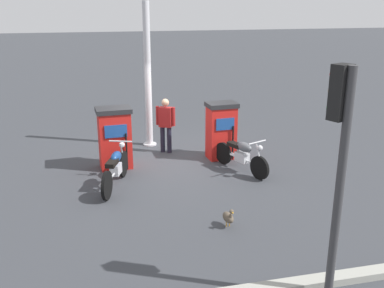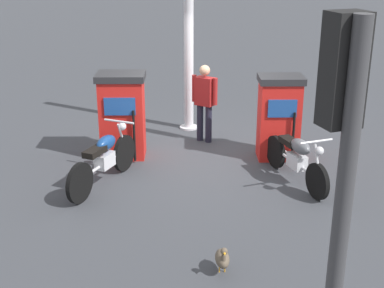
% 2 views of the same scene
% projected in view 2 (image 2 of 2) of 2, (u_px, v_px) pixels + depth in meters
% --- Properties ---
extents(ground_plane, '(120.00, 120.00, 0.00)m').
position_uv_depth(ground_plane, '(200.00, 153.00, 10.20)').
color(ground_plane, '#383A3F').
extents(fuel_pump_near, '(0.70, 0.90, 1.59)m').
position_uv_depth(fuel_pump_near, '(122.00, 115.00, 9.81)').
color(fuel_pump_near, red).
rests_on(fuel_pump_near, ground).
extents(fuel_pump_far, '(0.64, 0.82, 1.56)m').
position_uv_depth(fuel_pump_far, '(279.00, 117.00, 9.74)').
color(fuel_pump_far, red).
rests_on(fuel_pump_far, ground).
extents(motorcycle_near_pump, '(1.90, 0.89, 0.96)m').
position_uv_depth(motorcycle_near_pump, '(104.00, 159.00, 8.72)').
color(motorcycle_near_pump, black).
rests_on(motorcycle_near_pump, ground).
extents(motorcycle_far_pump, '(1.83, 0.86, 0.93)m').
position_uv_depth(motorcycle_far_pump, '(297.00, 158.00, 8.80)').
color(motorcycle_far_pump, black).
rests_on(motorcycle_far_pump, ground).
extents(attendant_person, '(0.37, 0.54, 1.56)m').
position_uv_depth(attendant_person, '(204.00, 99.00, 10.55)').
color(attendant_person, '#1E1E2D').
rests_on(attendant_person, ground).
extents(wandering_duck, '(0.42, 0.20, 0.42)m').
position_uv_depth(wandering_duck, '(222.00, 258.00, 6.41)').
color(wandering_duck, brown).
rests_on(wandering_duck, ground).
extents(roadside_traffic_light, '(0.40, 0.30, 3.36)m').
position_uv_depth(roadside_traffic_light, '(339.00, 176.00, 3.47)').
color(roadside_traffic_light, '#38383A').
rests_on(roadside_traffic_light, ground).
extents(canopy_support_pole, '(0.40, 0.40, 4.17)m').
position_uv_depth(canopy_support_pole, '(189.00, 35.00, 10.93)').
color(canopy_support_pole, silver).
rests_on(canopy_support_pole, ground).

